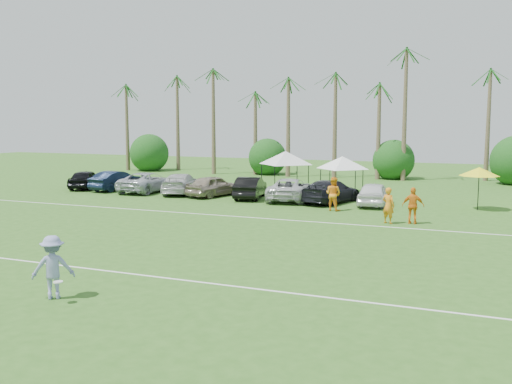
% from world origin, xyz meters
% --- Properties ---
extents(ground, '(120.00, 120.00, 0.00)m').
position_xyz_m(ground, '(0.00, 0.00, 0.00)').
color(ground, '#305F1C').
rests_on(ground, ground).
extents(field_lines, '(80.00, 12.10, 0.01)m').
position_xyz_m(field_lines, '(0.00, 8.00, 0.01)').
color(field_lines, white).
rests_on(field_lines, ground).
extents(palm_tree_0, '(2.40, 2.40, 8.90)m').
position_xyz_m(palm_tree_0, '(-22.00, 38.00, 7.48)').
color(palm_tree_0, brown).
rests_on(palm_tree_0, ground).
extents(palm_tree_1, '(2.40, 2.40, 9.90)m').
position_xyz_m(palm_tree_1, '(-17.00, 38.00, 8.35)').
color(palm_tree_1, brown).
rests_on(palm_tree_1, ground).
extents(palm_tree_2, '(2.40, 2.40, 10.90)m').
position_xyz_m(palm_tree_2, '(-12.00, 38.00, 9.21)').
color(palm_tree_2, brown).
rests_on(palm_tree_2, ground).
extents(palm_tree_3, '(2.40, 2.40, 11.90)m').
position_xyz_m(palm_tree_3, '(-8.00, 38.00, 10.06)').
color(palm_tree_3, brown).
rests_on(palm_tree_3, ground).
extents(palm_tree_4, '(2.40, 2.40, 8.90)m').
position_xyz_m(palm_tree_4, '(-4.00, 38.00, 7.48)').
color(palm_tree_4, brown).
rests_on(palm_tree_4, ground).
extents(palm_tree_5, '(2.40, 2.40, 9.90)m').
position_xyz_m(palm_tree_5, '(0.00, 38.00, 8.35)').
color(palm_tree_5, brown).
rests_on(palm_tree_5, ground).
extents(palm_tree_6, '(2.40, 2.40, 10.90)m').
position_xyz_m(palm_tree_6, '(4.00, 38.00, 9.21)').
color(palm_tree_6, brown).
rests_on(palm_tree_6, ground).
extents(palm_tree_7, '(2.40, 2.40, 11.90)m').
position_xyz_m(palm_tree_7, '(8.00, 38.00, 10.06)').
color(palm_tree_7, brown).
rests_on(palm_tree_7, ground).
extents(palm_tree_8, '(2.40, 2.40, 8.90)m').
position_xyz_m(palm_tree_8, '(13.00, 38.00, 7.48)').
color(palm_tree_8, brown).
rests_on(palm_tree_8, ground).
extents(bush_tree_0, '(4.00, 4.00, 4.00)m').
position_xyz_m(bush_tree_0, '(-19.00, 39.00, 1.80)').
color(bush_tree_0, brown).
rests_on(bush_tree_0, ground).
extents(bush_tree_1, '(4.00, 4.00, 4.00)m').
position_xyz_m(bush_tree_1, '(-6.00, 39.00, 1.80)').
color(bush_tree_1, brown).
rests_on(bush_tree_1, ground).
extents(bush_tree_2, '(4.00, 4.00, 4.00)m').
position_xyz_m(bush_tree_2, '(6.00, 39.00, 1.80)').
color(bush_tree_2, brown).
rests_on(bush_tree_2, ground).
extents(sideline_player_a, '(0.79, 0.67, 1.83)m').
position_xyz_m(sideline_player_a, '(9.41, 15.00, 0.92)').
color(sideline_player_a, orange).
rests_on(sideline_player_a, ground).
extents(sideline_player_b, '(1.11, 0.97, 1.94)m').
position_xyz_m(sideline_player_b, '(5.77, 18.04, 0.97)').
color(sideline_player_b, orange).
rests_on(sideline_player_b, ground).
extents(sideline_player_c, '(1.10, 0.50, 1.84)m').
position_xyz_m(sideline_player_c, '(10.57, 15.39, 0.92)').
color(sideline_player_c, orange).
rests_on(sideline_player_c, ground).
extents(canopy_tent_left, '(4.22, 4.22, 3.42)m').
position_xyz_m(canopy_tent_left, '(-0.04, 26.16, 2.93)').
color(canopy_tent_left, black).
rests_on(canopy_tent_left, ground).
extents(canopy_tent_right, '(3.83, 3.83, 3.10)m').
position_xyz_m(canopy_tent_right, '(4.32, 25.92, 2.65)').
color(canopy_tent_right, black).
rests_on(canopy_tent_right, ground).
extents(market_umbrella, '(2.24, 2.24, 2.50)m').
position_xyz_m(market_umbrella, '(13.47, 21.47, 2.24)').
color(market_umbrella, black).
rests_on(market_umbrella, ground).
extents(frisbee_player, '(1.37, 1.26, 1.85)m').
position_xyz_m(frisbee_player, '(2.55, -1.09, 0.93)').
color(frisbee_player, '#848CBB').
rests_on(frisbee_player, ground).
extents(parked_car_0, '(3.10, 4.58, 1.45)m').
position_xyz_m(parked_car_0, '(-14.48, 21.32, 0.72)').
color(parked_car_0, black).
rests_on(parked_car_0, ground).
extents(parked_car_1, '(2.13, 4.57, 1.45)m').
position_xyz_m(parked_car_1, '(-11.73, 21.43, 0.72)').
color(parked_car_1, black).
rests_on(parked_car_1, ground).
extents(parked_car_2, '(2.47, 5.24, 1.45)m').
position_xyz_m(parked_car_2, '(-8.97, 21.37, 0.72)').
color(parked_car_2, '#AFB4BB').
rests_on(parked_car_2, ground).
extents(parked_car_3, '(3.33, 5.36, 1.45)m').
position_xyz_m(parked_car_3, '(-6.22, 21.45, 0.72)').
color(parked_car_3, beige).
rests_on(parked_car_3, ground).
extents(parked_car_4, '(2.76, 4.55, 1.45)m').
position_xyz_m(parked_car_4, '(-3.46, 21.06, 0.72)').
color(parked_car_4, gray).
rests_on(parked_car_4, ground).
extents(parked_car_5, '(2.42, 4.62, 1.45)m').
position_xyz_m(parked_car_5, '(-0.71, 21.07, 0.72)').
color(parked_car_5, black).
rests_on(parked_car_5, ground).
extents(parked_car_6, '(3.27, 5.55, 1.45)m').
position_xyz_m(parked_car_6, '(2.05, 21.14, 0.72)').
color(parked_car_6, silver).
rests_on(parked_car_6, ground).
extents(parked_car_7, '(3.21, 5.34, 1.45)m').
position_xyz_m(parked_car_7, '(4.80, 21.12, 0.72)').
color(parked_car_7, black).
rests_on(parked_car_7, ground).
extents(parked_car_8, '(1.99, 4.35, 1.45)m').
position_xyz_m(parked_car_8, '(7.55, 20.95, 0.72)').
color(parked_car_8, white).
rests_on(parked_car_8, ground).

